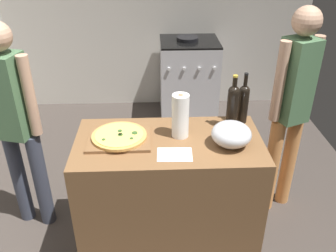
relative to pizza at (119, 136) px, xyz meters
name	(u,v)px	position (x,y,z in m)	size (l,w,h in m)	color
ground_plane	(147,172)	(0.15, 0.85, -0.93)	(3.97, 3.68, 0.02)	#3F3833
kitchen_wall_rear	(145,1)	(0.15, 2.44, 0.38)	(3.97, 0.10, 2.60)	#BCB7AD
counter	(169,194)	(0.31, -0.02, -0.48)	(1.21, 0.63, 0.89)	brown
cutting_board	(119,138)	(0.00, 0.00, -0.02)	(0.40, 0.32, 0.02)	brown
pizza	(119,136)	(0.00, 0.00, 0.00)	(0.35, 0.35, 0.03)	tan
mixing_bowl	(231,134)	(0.70, -0.09, 0.05)	(0.25, 0.25, 0.15)	#B2B2B7
paper_towel_roll	(180,116)	(0.39, 0.04, 0.11)	(0.11, 0.11, 0.29)	white
wine_bottle_amber	(233,105)	(0.75, 0.14, 0.14)	(0.08, 0.08, 0.37)	black
wine_bottle_clear	(243,102)	(0.83, 0.21, 0.12)	(0.07, 0.07, 0.36)	black
recipe_sheet	(175,155)	(0.34, -0.19, -0.03)	(0.21, 0.15, 0.00)	white
stove	(188,79)	(0.64, 2.04, -0.45)	(0.67, 0.62, 0.97)	#B7B7BC
person_in_stripes	(16,121)	(-0.73, 0.26, -0.01)	(0.36, 0.25, 1.59)	#383D4C
person_in_red	(291,104)	(1.24, 0.36, 0.02)	(0.35, 0.26, 1.65)	#D88C4C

